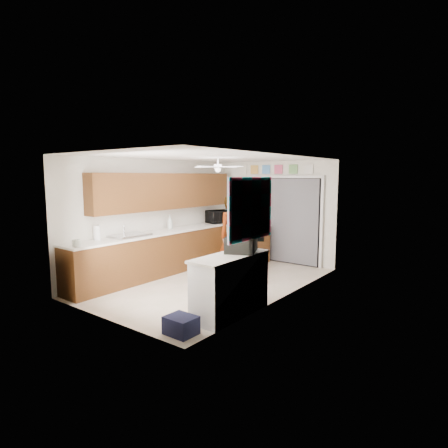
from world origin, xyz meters
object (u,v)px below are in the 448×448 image
Objects in this scene: cardboard_box at (202,304)px; man at (233,236)px; soap_bottle at (170,222)px; dog at (249,265)px; paper_towel_roll at (97,233)px; navy_crate at (181,325)px; microwave at (219,217)px; suitcase at (241,244)px.

cardboard_box is 2.35m from man.
soap_bottle is 0.64× the size of dog.
cardboard_box is at bearing -95.17° from dog.
navy_crate is at bearing -11.67° from paper_towel_roll.
man reaches higher than microwave.
suitcase is at bearing -122.35° from microwave.
dog is (1.48, -0.80, -0.91)m from microwave.
navy_crate is at bearing -93.23° from dog.
man is at bearing 58.01° from paper_towel_roll.
soap_bottle is at bearing 145.62° from cardboard_box.
microwave is 2.13× the size of paper_towel_roll.
microwave is at bearing 121.86° from navy_crate.
microwave is at bearing 124.17° from cardboard_box.
dog is at bearing 107.39° from navy_crate.
navy_crate is 3.24m from man.
soap_bottle is 0.79× the size of navy_crate.
man is (1.46, 0.43, -0.24)m from soap_bottle.
navy_crate is at bearing -42.38° from soap_bottle.
microwave is 1.66m from man.
cardboard_box is at bearing -132.00° from microwave.
man is at bearing 113.54° from cardboard_box.
soap_bottle is 3.01m from cardboard_box.
paper_towel_roll is 0.16× the size of man.
soap_bottle is 1.91m from paper_towel_roll.
suitcase reaches higher than dog.
soap_bottle reaches higher than dog.
navy_crate is 0.24× the size of man.
paper_towel_roll is at bearing 171.11° from suitcase.
man is at bearing 105.51° from suitcase.
man reaches higher than soap_bottle.
dog is (0.25, 0.29, -0.66)m from man.
paper_towel_roll reaches higher than dog.
man is at bearing 113.22° from navy_crate.
microwave is 1.00× the size of suitcase.
dog reaches higher than navy_crate.
paper_towel_roll is at bearing -90.12° from soap_bottle.
dog is (-1.07, 1.85, -0.87)m from suitcase.
microwave is 3.44m from paper_towel_roll.
man reaches higher than suitcase.
suitcase is at bearing 86.99° from navy_crate.
paper_towel_roll is at bearing 171.27° from man.
navy_crate is (2.48, -3.99, -0.98)m from microwave.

